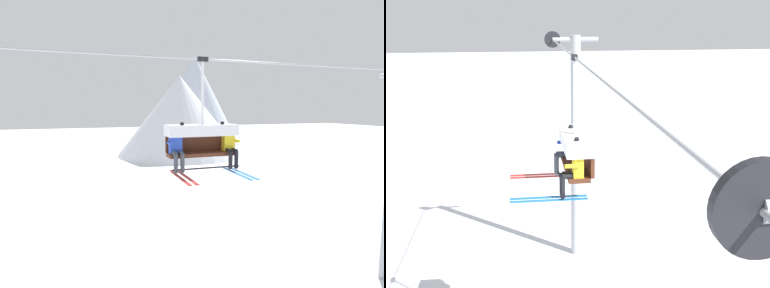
% 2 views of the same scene
% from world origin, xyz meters
% --- Properties ---
extents(lift_tower_near, '(0.36, 1.88, 8.51)m').
position_xyz_m(lift_tower_near, '(-7.20, -0.02, 4.42)').
color(lift_tower_near, '#9EA3A8').
rests_on(lift_tower_near, ground_plane).
extents(lift_cable, '(16.72, 0.05, 0.05)m').
position_xyz_m(lift_cable, '(0.17, -0.80, 8.23)').
color(lift_cable, '#9EA3A8').
extents(chairlift_chair, '(1.96, 0.74, 2.94)m').
position_xyz_m(chairlift_chair, '(-0.79, -0.73, 6.22)').
color(chairlift_chair, '#512819').
extents(skier_blue, '(0.48, 1.70, 1.34)m').
position_xyz_m(skier_blue, '(-1.55, -0.94, 5.93)').
color(skier_blue, '#2847B7').
extents(skier_yellow, '(0.48, 1.70, 1.34)m').
position_xyz_m(skier_yellow, '(-0.02, -0.94, 5.93)').
color(skier_yellow, yellow).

